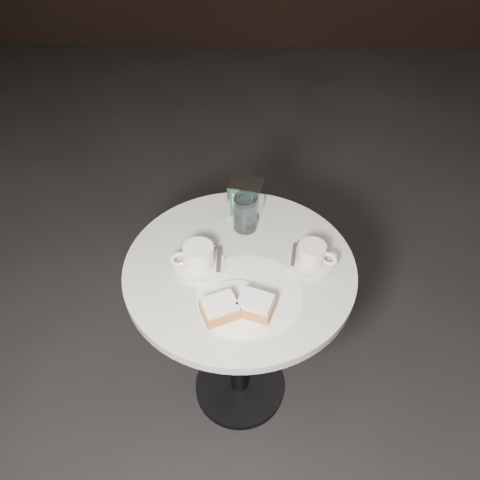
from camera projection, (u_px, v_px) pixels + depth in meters
The scene contains 9 objects.
ground at pixel (240, 387), 1.93m from camera, with size 7.00×7.00×0.00m, color black.
cafe_table at pixel (240, 305), 1.54m from camera, with size 0.70×0.70×0.74m.
sugar_spill at pixel (249, 294), 1.32m from camera, with size 0.30×0.30×0.00m, color white.
beignet_plate at pixel (237, 307), 1.26m from camera, with size 0.21×0.21×0.06m.
coffee_cup_left at pixel (198, 258), 1.38m from camera, with size 0.19×0.19×0.08m.
coffee_cup_right at pixel (312, 256), 1.39m from camera, with size 0.18×0.18×0.07m.
water_glass_left at pixel (244, 204), 1.52m from camera, with size 0.09×0.09×0.11m.
water_glass_right at pixel (245, 214), 1.48m from camera, with size 0.08×0.08×0.12m.
napkin_dispenser at pixel (246, 198), 1.53m from camera, with size 0.12×0.11×0.12m.
Camera 1 is at (0.04, -0.95, 1.78)m, focal length 35.00 mm.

